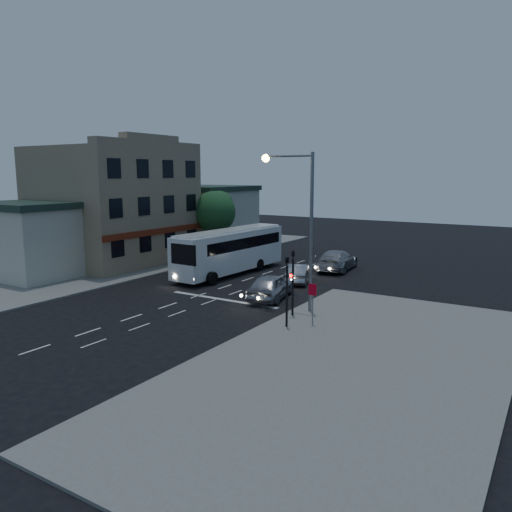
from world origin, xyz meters
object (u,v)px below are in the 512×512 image
Objects in this scene: car_sedan_a at (299,273)px; traffic_signal_side at (287,283)px; tour_bus at (230,250)px; regulatory_sign at (313,297)px; streetlight at (301,213)px; street_tree at (215,210)px; car_sedan_b at (337,260)px; car_suv at (271,286)px; traffic_signal_main at (293,275)px.

car_sedan_a is 1.02× the size of traffic_signal_side.
tour_bus is at bearing -18.40° from car_sedan_a.
streetlight is at bearing 128.75° from regulatory_sign.
car_sedan_a is 0.67× the size of street_tree.
regulatory_sign is at bearing -51.25° from streetlight.
regulatory_sign is 23.40m from street_tree.
car_sedan_b is at bearing 103.20° from streetlight.
car_sedan_a is at bearing 113.70° from traffic_signal_side.
regulatory_sign is at bearing 43.92° from traffic_signal_side.
regulatory_sign is (1.00, 0.96, -0.82)m from traffic_signal_side.
regulatory_sign is 0.35× the size of street_tree.
car_suv is at bearing 84.42° from car_sedan_b.
traffic_signal_main reaches higher than car_suv.
tour_bus is at bearing 144.58° from streetlight.
streetlight is 20.19m from street_tree.
car_sedan_a is 1.89× the size of regulatory_sign.
street_tree reaches higher than car_sedan_b.
streetlight reaches higher than street_tree.
car_sedan_a is at bearing 114.66° from traffic_signal_main.
traffic_signal_main is at bearing 109.49° from traffic_signal_side.
streetlight is 1.45× the size of street_tree.
regulatory_sign is at bearing 128.99° from car_suv.
car_sedan_a is 5.97m from car_sedan_b.
regulatory_sign reaches higher than car_suv.
streetlight is (3.57, -6.92, 5.05)m from car_sedan_a.
tour_bus is 6.21m from car_sedan_a.
tour_bus is 2.86× the size of traffic_signal_main.
streetlight is (9.65, -6.87, 3.80)m from tour_bus.
car_sedan_b is 1.41× the size of traffic_signal_main.
regulatory_sign reaches higher than car_sedan_b.
regulatory_sign is (4.97, -15.29, 0.76)m from car_sedan_b.
car_sedan_b is 2.62× the size of regulatory_sign.
car_sedan_a is 0.72× the size of car_sedan_b.
car_suv is at bearing 140.19° from regulatory_sign.
traffic_signal_side reaches higher than car_suv.
regulatory_sign is at bearing -30.84° from traffic_signal_main.
car_sedan_b is 16.81m from traffic_signal_side.
traffic_signal_main is 3.61m from streetlight.
streetlight is at bearing 98.44° from car_sedan_a.
street_tree is (-15.81, 14.25, 2.08)m from traffic_signal_main.
car_sedan_b is at bearing -114.24° from car_sedan_a.
car_sedan_b is 1.41× the size of traffic_signal_side.
tour_bus is 2.03× the size of car_sedan_b.
regulatory_sign reaches higher than car_sedan_a.
car_sedan_b is at bearing 108.01° from regulatory_sign.
car_suv is 0.54× the size of streetlight.
car_sedan_b is 13.06m from street_tree.
car_sedan_a is 9.28m from streetlight.
car_sedan_a is 10.90m from regulatory_sign.
traffic_signal_side is 0.66× the size of street_tree.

